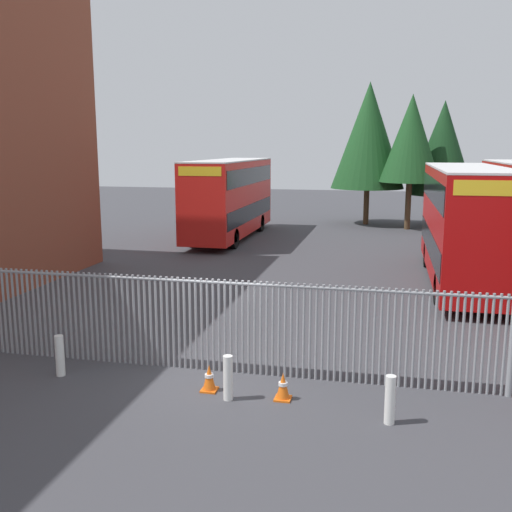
{
  "coord_description": "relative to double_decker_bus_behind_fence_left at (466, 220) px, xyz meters",
  "views": [
    {
      "loc": [
        3.71,
        -12.43,
        5.16
      ],
      "look_at": [
        0.0,
        4.0,
        2.0
      ],
      "focal_mm": 41.12,
      "sensor_mm": 36.0,
      "label": 1
    }
  ],
  "objects": [
    {
      "name": "traffic_cone_mid_forecourt",
      "position": [
        -6.45,
        -11.71,
        -2.13
      ],
      "size": [
        0.34,
        0.34,
        0.59
      ],
      "color": "orange",
      "rests_on": "ground"
    },
    {
      "name": "double_decker_bus_far_back",
      "position": [
        -11.58,
        8.92,
        0.0
      ],
      "size": [
        2.54,
        10.81,
        4.42
      ],
      "color": "red",
      "rests_on": "ground"
    },
    {
      "name": "palisade_fence",
      "position": [
        -7.59,
        -10.59,
        -1.24
      ],
      "size": [
        14.84,
        0.14,
        2.35
      ],
      "color": "gray",
      "rests_on": "ground"
    },
    {
      "name": "tree_mid_row",
      "position": [
        -1.64,
        14.9,
        3.19
      ],
      "size": [
        3.74,
        3.74,
        8.3
      ],
      "color": "#4C3823",
      "rests_on": "ground"
    },
    {
      "name": "double_decker_bus_behind_fence_left",
      "position": [
        0.0,
        0.0,
        0.0
      ],
      "size": [
        2.54,
        10.81,
        4.42
      ],
      "color": "#B70C0C",
      "rests_on": "ground"
    },
    {
      "name": "traffic_cone_by_gate",
      "position": [
        -4.83,
        -11.8,
        -2.13
      ],
      "size": [
        0.34,
        0.34,
        0.59
      ],
      "color": "orange",
      "rests_on": "ground"
    },
    {
      "name": "tree_short_side",
      "position": [
        0.42,
        16.75,
        2.61
      ],
      "size": [
        4.18,
        4.18,
        8.03
      ],
      "color": "#4C3823",
      "rests_on": "ground"
    },
    {
      "name": "bollard_center_front",
      "position": [
        -5.93,
        -12.05,
        -1.95
      ],
      "size": [
        0.2,
        0.2,
        0.95
      ],
      "primitive_type": "cylinder",
      "color": "silver",
      "rests_on": "ground"
    },
    {
      "name": "bollard_near_right",
      "position": [
        -2.68,
        -12.41,
        -1.95
      ],
      "size": [
        0.2,
        0.2,
        0.95
      ],
      "primitive_type": "cylinder",
      "color": "silver",
      "rests_on": "ground"
    },
    {
      "name": "ground_plane",
      "position": [
        -6.58,
        -2.59,
        -2.42
      ],
      "size": [
        100.0,
        100.0,
        0.0
      ],
      "primitive_type": "plane",
      "color": "#3D3D42"
    },
    {
      "name": "bollard_near_left",
      "position": [
        -10.02,
        -11.64,
        -1.95
      ],
      "size": [
        0.2,
        0.2,
        0.95
      ],
      "primitive_type": "cylinder",
      "color": "silver",
      "rests_on": "ground"
    },
    {
      "name": "tree_tall_back",
      "position": [
        -4.29,
        16.82,
        3.42
      ],
      "size": [
        4.81,
        4.81,
        9.28
      ],
      "color": "#4C3823",
      "rests_on": "ground"
    }
  ]
}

